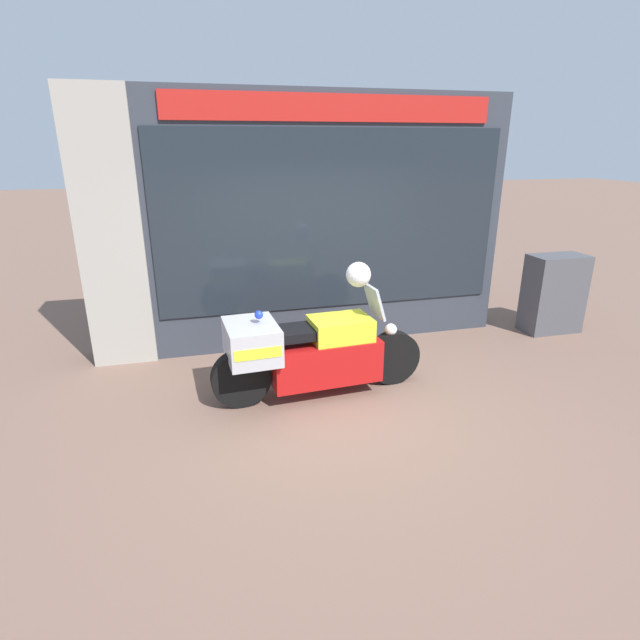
{
  "coord_description": "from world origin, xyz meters",
  "views": [
    {
      "loc": [
        -1.5,
        -4.51,
        2.67
      ],
      "look_at": [
        -0.09,
        0.86,
        0.69
      ],
      "focal_mm": 28.0,
      "sensor_mm": 36.0,
      "label": 1
    }
  ],
  "objects": [
    {
      "name": "window_display",
      "position": [
        0.3,
        2.03,
        0.5
      ],
      "size": [
        4.38,
        0.3,
        2.12
      ],
      "color": "slate",
      "rests_on": "ground"
    },
    {
      "name": "utility_cabinet",
      "position": [
        3.62,
        1.44,
        0.57
      ],
      "size": [
        0.82,
        0.46,
        1.15
      ],
      "primitive_type": "cube",
      "color": "#4C4C51",
      "rests_on": "ground"
    },
    {
      "name": "shop_building",
      "position": [
        -0.36,
        2.0,
        1.66
      ],
      "size": [
        5.59,
        0.55,
        3.3
      ],
      "color": "#333842",
      "rests_on": "ground"
    },
    {
      "name": "white_helmet",
      "position": [
        0.21,
        0.39,
        1.35
      ],
      "size": [
        0.27,
        0.27,
        0.27
      ],
      "primitive_type": "sphere",
      "color": "white",
      "rests_on": "paramedic_motorcycle"
    },
    {
      "name": "paramedic_motorcycle",
      "position": [
        -0.36,
        0.35,
        0.53
      ],
      "size": [
        2.41,
        0.73,
        1.21
      ],
      "rotation": [
        0.0,
        0.0,
        0.06
      ],
      "color": "black",
      "rests_on": "ground"
    },
    {
      "name": "ground_plane",
      "position": [
        0.0,
        0.0,
        0.0
      ],
      "size": [
        60.0,
        60.0,
        0.0
      ],
      "primitive_type": "plane",
      "color": "#7A5B4C"
    }
  ]
}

